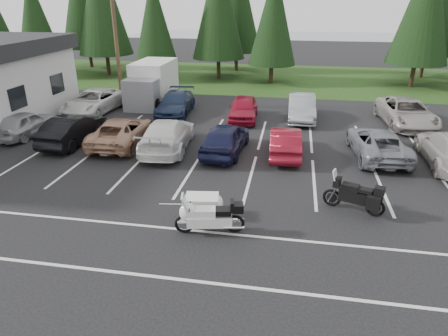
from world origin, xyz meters
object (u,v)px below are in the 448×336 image
box_truck (150,84)px  car_far_2 (243,108)px  car_near_5 (285,142)px  car_near_3 (167,135)px  car_near_4 (225,138)px  car_far_1 (175,104)px  car_near_6 (378,143)px  adventure_motorcycle (354,193)px  car_far_3 (302,107)px  car_far_4 (406,113)px  car_far_0 (94,101)px  car_near_2 (121,131)px  utility_pole (116,36)px  car_near_0 (26,123)px  cargo_trailer (202,206)px  car_near_1 (73,129)px  touring_motorcycle (209,214)px

box_truck → car_far_2: 7.59m
car_near_5 → car_near_3: bearing=-1.0°
car_near_4 → car_far_1: car_near_4 is taller
car_near_6 → adventure_motorcycle: adventure_motorcycle is taller
car_far_3 → car_far_1: bearing=-179.6°
car_near_3 → car_near_6: 10.33m
box_truck → car_far_4: box_truck is taller
car_far_0 → car_far_3: (13.65, 0.68, 0.02)m
car_near_2 → car_far_2: (5.70, 5.66, 0.02)m
car_near_3 → adventure_motorcycle: size_ratio=2.18×
utility_pole → car_far_0: (-0.99, -2.25, -3.96)m
adventure_motorcycle → car_far_3: bearing=118.6°
box_truck → car_far_0: box_truck is taller
box_truck → utility_pole: bearing=-166.0°
car_near_2 → car_far_3: 11.24m
car_near_2 → car_far_3: car_far_3 is taller
car_near_4 → car_far_1: size_ratio=0.91×
adventure_motorcycle → car_far_4: bearing=88.8°
car_near_0 → car_near_4: (11.36, -0.74, 0.06)m
box_truck → car_near_0: 9.14m
utility_pole → car_far_1: utility_pole is taller
car_near_0 → cargo_trailer: (11.60, -6.99, -0.31)m
car_far_3 → adventure_motorcycle: size_ratio=1.90×
car_near_5 → car_far_4: (7.00, 6.22, 0.10)m
car_near_2 → car_near_6: bearing=178.5°
car_near_1 → car_far_4: (18.03, 6.41, 0.03)m
utility_pole → car_far_2: bearing=-13.8°
car_near_4 → car_far_2: bearing=-87.1°
car_near_1 → touring_motorcycle: 11.50m
car_near_1 → car_far_4: size_ratio=0.82×
car_near_0 → touring_motorcycle: bearing=152.0°
car_far_3 → car_far_4: bearing=-2.9°
car_far_2 → adventure_motorcycle: bearing=-67.1°
car_near_2 → car_far_2: size_ratio=1.20×
touring_motorcycle → cargo_trailer: 1.21m
car_near_4 → car_near_6: size_ratio=0.89×
touring_motorcycle → car_far_0: bearing=118.0°
utility_pole → car_far_4: bearing=-5.3°
car_near_0 → car_far_0: 5.41m
touring_motorcycle → car_far_2: bearing=81.8°
car_near_5 → car_far_0: size_ratio=0.78×
car_near_0 → car_near_2: car_near_2 is taller
car_near_0 → car_far_3: car_far_3 is taller
car_near_0 → touring_motorcycle: touring_motorcycle is taller
car_far_0 → adventure_motorcycle: adventure_motorcycle is taller
adventure_motorcycle → car_near_5: bearing=136.5°
cargo_trailer → car_far_1: bearing=102.7°
car_near_4 → car_far_2: car_near_4 is taller
box_truck → car_near_2: (1.35, -8.38, -0.75)m
car_near_6 → car_far_1: size_ratio=1.02×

